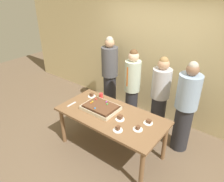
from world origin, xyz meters
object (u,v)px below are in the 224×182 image
at_px(plated_slice_near_right, 148,122).
at_px(plated_slice_near_left, 92,96).
at_px(drink_cup_nearest, 101,96).
at_px(cake_server_utensil, 72,104).
at_px(plated_slice_far_left, 118,129).
at_px(plated_slice_center_front, 120,118).
at_px(plated_slice_far_right, 138,129).
at_px(person_far_right_suit, 186,107).
at_px(sheet_cake, 101,107).
at_px(party_table, 111,119).
at_px(person_green_shirt_behind, 132,88).
at_px(person_serving_front, 160,96).
at_px(person_striped_tie_right, 110,73).

bearing_deg(plated_slice_near_right, plated_slice_near_left, 176.30).
height_order(drink_cup_nearest, cake_server_utensil, drink_cup_nearest).
distance_m(plated_slice_far_left, drink_cup_nearest, 1.02).
bearing_deg(plated_slice_near_left, plated_slice_center_front, -17.49).
relative_size(plated_slice_far_right, person_far_right_suit, 0.09).
xyz_separation_m(plated_slice_near_right, plated_slice_center_front, (-0.41, -0.19, 0.01)).
height_order(plated_slice_near_right, drink_cup_nearest, drink_cup_nearest).
xyz_separation_m(sheet_cake, cake_server_utensil, (-0.52, -0.20, -0.04)).
distance_m(party_table, person_green_shirt_behind, 0.89).
bearing_deg(person_serving_front, plated_slice_near_right, 49.02).
xyz_separation_m(sheet_cake, plated_slice_center_front, (0.44, -0.04, -0.01)).
xyz_separation_m(party_table, sheet_cake, (-0.24, 0.02, 0.13)).
relative_size(person_serving_front, person_far_right_suit, 0.96).
relative_size(plated_slice_near_left, person_striped_tie_right, 0.09).
bearing_deg(plated_slice_far_left, person_far_right_suit, 61.01).
relative_size(party_table, plated_slice_near_right, 12.34).
bearing_deg(plated_slice_far_right, plated_slice_near_left, 165.45).
relative_size(plated_slice_center_front, person_serving_front, 0.09).
relative_size(plated_slice_near_right, person_striped_tie_right, 0.09).
bearing_deg(person_striped_tie_right, person_green_shirt_behind, 39.01).
bearing_deg(party_table, plated_slice_center_front, -6.53).
bearing_deg(plated_slice_center_front, plated_slice_far_left, -60.35).
distance_m(plated_slice_center_front, drink_cup_nearest, 0.77).
height_order(drink_cup_nearest, person_far_right_suit, person_far_right_suit).
relative_size(cake_server_utensil, person_striped_tie_right, 0.12).
bearing_deg(plated_slice_center_front, drink_cup_nearest, 153.58).
relative_size(plated_slice_far_right, person_serving_front, 0.09).
height_order(sheet_cake, person_serving_front, person_serving_front).
bearing_deg(person_far_right_suit, party_table, 6.85).
height_order(party_table, person_green_shirt_behind, person_green_shirt_behind).
bearing_deg(sheet_cake, person_green_shirt_behind, 83.66).
xyz_separation_m(plated_slice_near_right, person_serving_front, (-0.21, 0.79, 0.04)).
relative_size(person_striped_tie_right, person_far_right_suit, 1.02).
bearing_deg(person_green_shirt_behind, plated_slice_far_right, 43.75).
height_order(plated_slice_near_left, plated_slice_center_front, plated_slice_center_front).
height_order(plated_slice_near_left, person_serving_front, person_serving_front).
distance_m(sheet_cake, plated_slice_far_left, 0.65).
xyz_separation_m(cake_server_utensil, person_far_right_suit, (1.71, 1.01, 0.09)).
distance_m(party_table, plated_slice_center_front, 0.23).
relative_size(drink_cup_nearest, person_serving_front, 0.06).
xyz_separation_m(plated_slice_center_front, cake_server_utensil, (-0.96, -0.16, -0.02)).
height_order(plated_slice_near_left, person_green_shirt_behind, person_green_shirt_behind).
relative_size(sheet_cake, person_serving_front, 0.38).
height_order(plated_slice_far_left, person_green_shirt_behind, person_green_shirt_behind).
height_order(person_serving_front, person_striped_tie_right, person_striped_tie_right).
bearing_deg(plated_slice_far_left, drink_cup_nearest, 144.64).
relative_size(sheet_cake, plated_slice_near_right, 4.03).
xyz_separation_m(plated_slice_near_right, person_far_right_suit, (0.33, 0.66, 0.07)).
distance_m(sheet_cake, person_serving_front, 1.14).
distance_m(cake_server_utensil, person_far_right_suit, 1.99).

